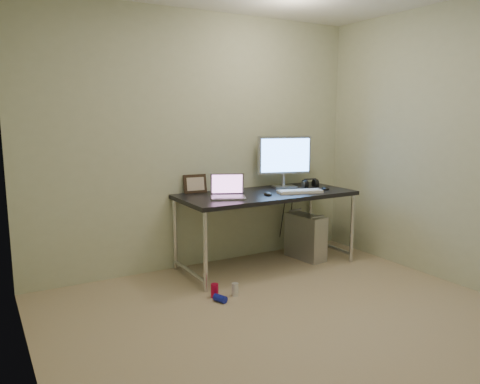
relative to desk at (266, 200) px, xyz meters
name	(u,v)px	position (x,y,z in m)	size (l,w,h in m)	color
floor	(306,330)	(-0.54, -1.37, -0.68)	(3.50, 3.50, 0.00)	tan
wall_back	(200,142)	(-0.54, 0.38, 0.57)	(3.50, 0.02, 2.50)	beige
wall_left	(25,171)	(-2.29, -1.37, 0.57)	(0.02, 3.50, 2.50)	beige
wall_right	(473,146)	(1.21, -1.37, 0.57)	(0.02, 3.50, 2.50)	beige
desk	(266,200)	(0.00, 0.00, 0.00)	(1.76, 0.77, 0.75)	black
tower_computer	(306,237)	(0.49, -0.02, -0.44)	(0.25, 0.47, 0.50)	#ACADB1
cable_a	(283,216)	(0.44, 0.33, -0.28)	(0.01, 0.01, 0.70)	black
cable_b	(290,217)	(0.53, 0.31, -0.30)	(0.01, 0.01, 0.72)	black
can_red	(215,291)	(-0.83, -0.50, -0.62)	(0.06, 0.06, 0.12)	#B70831
can_white	(235,289)	(-0.66, -0.55, -0.62)	(0.06, 0.06, 0.11)	silver
can_blue	(220,298)	(-0.84, -0.61, -0.65)	(0.06, 0.06, 0.11)	#131DAB
laptop	(228,192)	(-0.46, -0.05, 0.12)	(0.40, 0.37, 0.22)	#AAABB1
monitor	(284,158)	(0.35, 0.19, 0.39)	(0.57, 0.23, 0.54)	#AAABB1
keyboard	(300,191)	(0.29, -0.17, 0.08)	(0.44, 0.14, 0.03)	white
mouse_right	(325,188)	(0.64, -0.14, 0.09)	(0.07, 0.12, 0.04)	black
mouse_left	(268,193)	(-0.07, -0.13, 0.09)	(0.07, 0.11, 0.04)	black
headphones	(310,184)	(0.62, 0.08, 0.10)	(0.19, 0.11, 0.11)	black
picture_frame	(195,184)	(-0.62, 0.33, 0.16)	(0.23, 0.03, 0.19)	black
webcam	(220,184)	(-0.37, 0.27, 0.16)	(0.04, 0.03, 0.11)	silver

